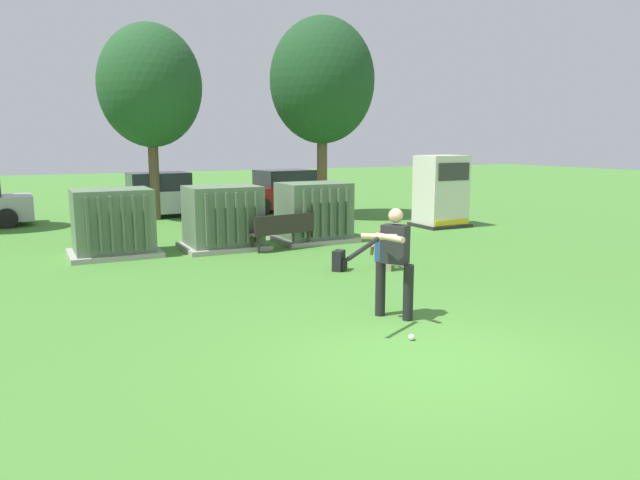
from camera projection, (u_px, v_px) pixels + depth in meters
ground_plane at (424, 358)px, 7.63m from camera, size 96.00×96.00×0.00m
transformer_west at (113, 223)px, 14.33m from camera, size 2.10×1.70×1.62m
transformer_mid_west at (223, 218)px, 15.27m from camera, size 2.10×1.70×1.62m
transformer_mid_east at (314, 213)px, 16.44m from camera, size 2.10×1.70×1.62m
generator_enclosure at (441, 192)px, 19.19m from camera, size 1.60×1.40×2.30m
park_bench at (283, 229)px, 15.15m from camera, size 1.84×0.72×0.92m
batter at (393, 258)px, 9.17m from camera, size 1.49×1.07×1.74m
sports_ball at (412, 337)px, 8.31m from camera, size 0.09×0.09×0.09m
seated_spectator at (383, 252)px, 12.83m from camera, size 0.67×0.79×0.96m
backpack at (339, 261)px, 12.73m from camera, size 0.38×0.38×0.44m
tree_center_left at (150, 86)px, 20.28m from camera, size 3.51×3.51×6.70m
tree_center_right at (322, 81)px, 20.79m from camera, size 3.67×3.67×7.02m
parked_car_left_of_center at (156, 196)px, 21.66m from camera, size 4.21×1.93×1.62m
parked_car_right_of_center at (283, 192)px, 23.63m from camera, size 4.36×2.27×1.62m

